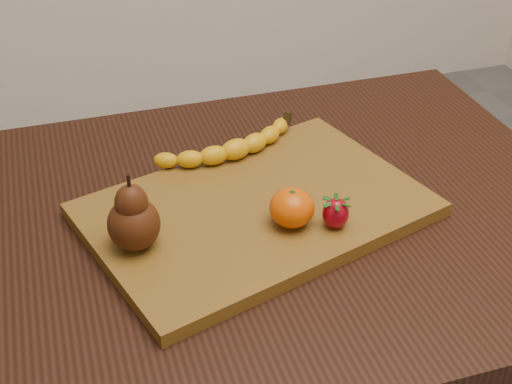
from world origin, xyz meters
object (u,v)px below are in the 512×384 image
object	(u,v)px
pear	(132,212)
cutting_board	(256,210)
mandarin	(292,208)
table	(242,268)

from	to	relation	value
pear	cutting_board	bearing A→B (deg)	13.32
cutting_board	mandarin	size ratio (longest dim) A/B	7.53
table	pear	bearing A→B (deg)	-162.37
table	pear	size ratio (longest dim) A/B	9.60
cutting_board	pear	world-z (taller)	pear
pear	mandarin	distance (m)	0.21
pear	mandarin	size ratio (longest dim) A/B	1.74
pear	mandarin	bearing A→B (deg)	-4.44
pear	mandarin	xyz separation A→B (m)	(0.20, -0.02, -0.03)
mandarin	pear	bearing A→B (deg)	175.56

